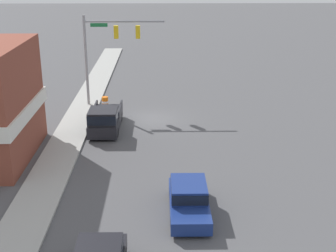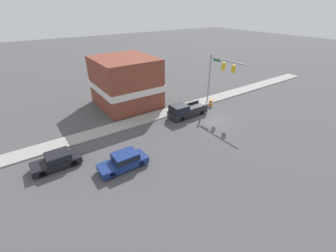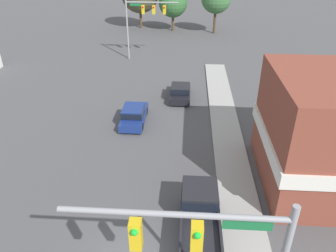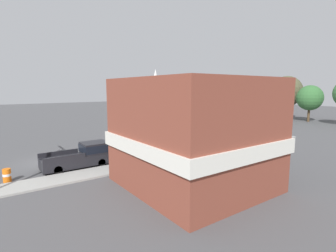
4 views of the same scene
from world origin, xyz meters
name	(u,v)px [view 4 (image 4 of 4)]	position (x,y,z in m)	size (l,w,h in m)	color
ground_plane	(43,162)	(0.00, 0.00, 0.00)	(200.00, 200.00, 0.00)	#4C4C4F
sidewalk_curb	(59,179)	(5.70, 0.00, 0.07)	(2.40, 60.00, 0.14)	#9E9E99
far_signal_assembly	(244,94)	(-3.50, 32.04, 5.66)	(6.66, 0.49, 7.72)	gray
car_lead	(162,134)	(-2.16, 14.32, 0.80)	(1.89, 4.70, 1.55)	black
car_oncoming	(213,134)	(1.66, 19.59, 0.76)	(1.95, 4.44, 1.46)	black
pickup_truck_parked	(84,155)	(3.27, 2.63, 0.95)	(2.07, 5.64, 1.95)	black
construction_barrel	(7,175)	(3.90, -3.05, 0.49)	(0.55, 0.55, 0.96)	orange
corner_brick_building	(193,134)	(11.94, 7.24, 3.54)	(9.39, 8.55, 7.21)	brown
church_steeple	(156,93)	(-22.27, 26.53, 5.53)	(2.81, 2.81, 10.56)	white
backdrop_tree_left_far	(287,91)	(-6.55, 50.31, 5.89)	(6.62, 6.62, 9.20)	#4C3823
backdrop_tree_left_mid	(310,98)	(-0.63, 48.51, 4.70)	(4.92, 4.92, 7.17)	#4C3823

